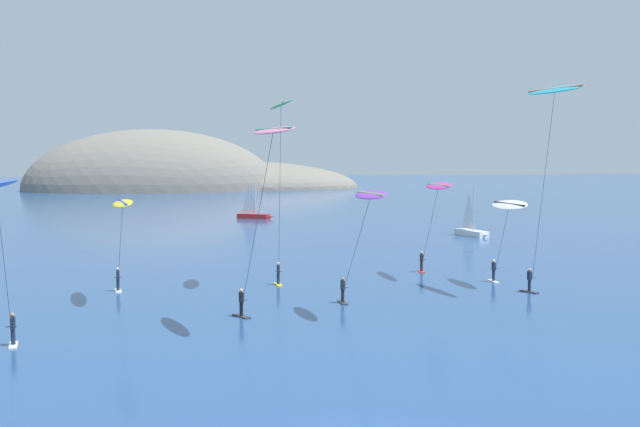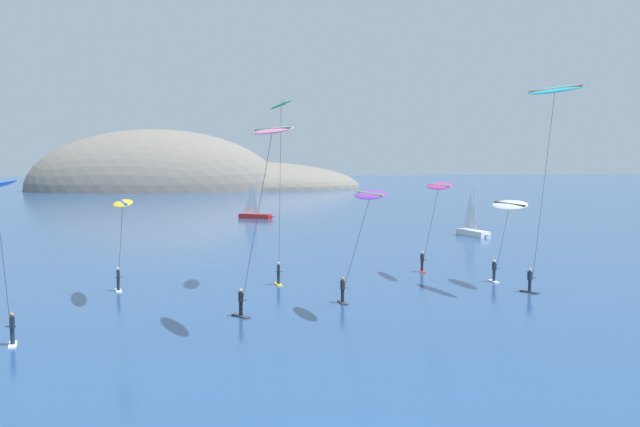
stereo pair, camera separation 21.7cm
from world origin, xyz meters
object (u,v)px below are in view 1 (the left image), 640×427
(kitesurfer_cyan, at_px, (553,107))
(kitesurfer_white, at_px, (508,211))
(kitesurfer_green, at_px, (281,120))
(kitesurfer_pink, at_px, (270,147))
(kitesurfer_purple, at_px, (368,206))
(kitesurfer_magenta, at_px, (437,194))
(sailboat_far, at_px, (255,214))
(kitesurfer_yellow, at_px, (122,211))
(sailboat_near, at_px, (473,231))

(kitesurfer_cyan, height_order, kitesurfer_white, kitesurfer_cyan)
(kitesurfer_green, relative_size, kitesurfer_pink, 1.20)
(kitesurfer_purple, xyz_separation_m, kitesurfer_magenta, (8.28, 13.52, -0.07))
(sailboat_far, bearing_deg, kitesurfer_yellow, -101.37)
(kitesurfer_yellow, distance_m, kitesurfer_white, 27.30)
(sailboat_near, height_order, kitesurfer_green, kitesurfer_green)
(sailboat_far, xyz_separation_m, kitesurfer_magenta, (10.16, -58.01, 5.99))
(kitesurfer_cyan, relative_size, kitesurfer_magenta, 1.88)
(sailboat_far, bearing_deg, kitesurfer_white, -77.07)
(kitesurfer_purple, bearing_deg, kitesurfer_magenta, 58.51)
(sailboat_far, bearing_deg, kitesurfer_magenta, -80.06)
(kitesurfer_purple, bearing_deg, kitesurfer_cyan, 18.86)
(kitesurfer_cyan, bearing_deg, kitesurfer_yellow, 174.86)
(kitesurfer_green, distance_m, kitesurfer_yellow, 12.66)
(kitesurfer_green, distance_m, kitesurfer_pink, 14.01)
(sailboat_far, relative_size, kitesurfer_purple, 0.68)
(kitesurfer_green, distance_m, kitesurfer_white, 17.77)
(sailboat_near, xyz_separation_m, kitesurfer_purple, (-21.62, -43.13, 6.06))
(kitesurfer_magenta, xyz_separation_m, kitesurfer_pink, (-14.33, -17.07, 3.46))
(sailboat_far, distance_m, kitesurfer_cyan, 69.73)
(kitesurfer_pink, bearing_deg, kitesurfer_cyan, 22.68)
(sailboat_near, bearing_deg, kitesurfer_magenta, -114.26)
(sailboat_far, height_order, kitesurfer_purple, kitesurfer_purple)
(sailboat_near, xyz_separation_m, kitesurfer_pink, (-27.67, -46.68, 9.45))
(kitesurfer_white, height_order, kitesurfer_magenta, kitesurfer_magenta)
(kitesurfer_yellow, distance_m, kitesurfer_pink, 14.42)
(kitesurfer_magenta, bearing_deg, kitesurfer_purple, -121.49)
(sailboat_far, xyz_separation_m, kitesurfer_pink, (-4.17, -75.08, 9.45))
(sailboat_near, relative_size, sailboat_far, 1.04)
(sailboat_far, height_order, kitesurfer_cyan, kitesurfer_cyan)
(sailboat_near, relative_size, kitesurfer_cyan, 0.41)
(sailboat_far, relative_size, kitesurfer_cyan, 0.40)
(kitesurfer_yellow, height_order, kitesurfer_pink, kitesurfer_pink)
(kitesurfer_green, height_order, kitesurfer_yellow, kitesurfer_green)
(kitesurfer_purple, height_order, kitesurfer_magenta, kitesurfer_purple)
(sailboat_far, bearing_deg, kitesurfer_purple, -88.49)
(kitesurfer_yellow, relative_size, kitesurfer_white, 1.29)
(sailboat_near, distance_m, kitesurfer_cyan, 41.20)
(sailboat_near, relative_size, kitesurfer_yellow, 0.72)
(kitesurfer_cyan, distance_m, kitesurfer_white, 8.71)
(kitesurfer_white, bearing_deg, kitesurfer_magenta, 134.56)
(kitesurfer_green, relative_size, kitesurfer_purple, 1.62)
(kitesurfer_yellow, xyz_separation_m, kitesurfer_pink, (8.77, -10.71, 4.05))
(sailboat_near, height_order, kitesurfer_pink, kitesurfer_pink)
(kitesurfer_white, bearing_deg, kitesurfer_pink, -145.04)
(kitesurfer_magenta, distance_m, kitesurfer_pink, 22.56)
(sailboat_near, bearing_deg, kitesurfer_purple, -116.63)
(kitesurfer_yellow, height_order, kitesurfer_white, kitesurfer_yellow)
(sailboat_far, distance_m, kitesurfer_white, 63.99)
(kitesurfer_yellow, relative_size, kitesurfer_pink, 0.73)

